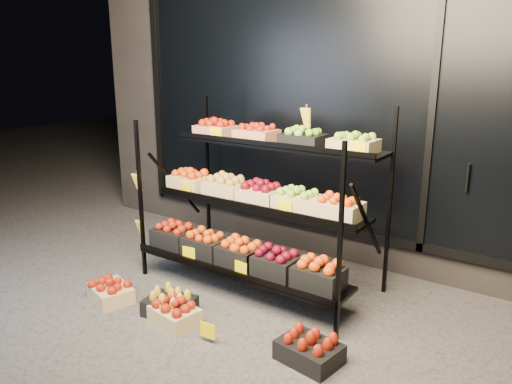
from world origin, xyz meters
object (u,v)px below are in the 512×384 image
Objects in this scene: floor_crate_midleft at (170,303)px; display_rack at (255,203)px; floor_crate_midright at (175,312)px; floor_crate_left at (110,291)px.

display_rack is at bearing 59.11° from floor_crate_midleft.
floor_crate_midright is (-0.13, -0.92, -0.70)m from display_rack.
floor_crate_midleft is at bearing -107.19° from display_rack.
floor_crate_left is at bearing -166.90° from floor_crate_midright.
floor_crate_midleft is at bearing 157.69° from floor_crate_midright.
display_rack reaches higher than floor_crate_left.
floor_crate_left is 1.02× the size of floor_crate_midleft.
floor_crate_midleft is 1.09× the size of floor_crate_midright.
floor_crate_midleft is (-0.26, -0.84, -0.69)m from display_rack.
display_rack is 1.46m from floor_crate_left.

